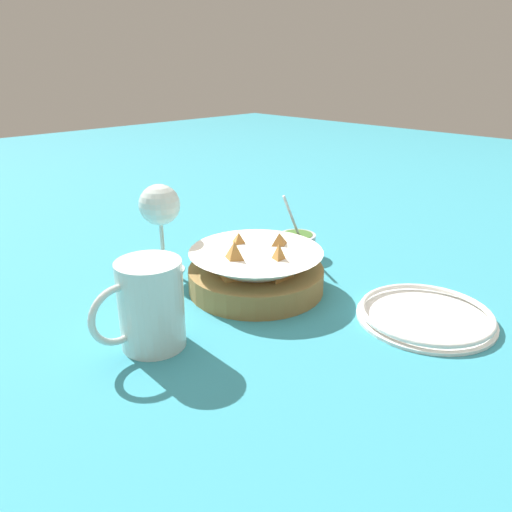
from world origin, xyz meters
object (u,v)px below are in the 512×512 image
sauce_cup (297,244)px  wine_glass (160,208)px  beer_mug (150,308)px  side_plate (426,315)px  food_basket (256,270)px

sauce_cup → wine_glass: (0.22, -0.12, 0.09)m
wine_glass → beer_mug: wine_glass is taller
side_plate → beer_mug: bearing=-34.2°
sauce_cup → wine_glass: 0.27m
food_basket → beer_mug: 0.22m
food_basket → wine_glass: (0.06, -0.17, 0.08)m
food_basket → wine_glass: wine_glass is taller
wine_glass → beer_mug: bearing=52.0°
sauce_cup → beer_mug: size_ratio=0.98×
food_basket → wine_glass: bearing=-70.2°
sauce_cup → wine_glass: wine_glass is taller
sauce_cup → side_plate: bearing=79.0°
sauce_cup → side_plate: sauce_cup is taller
food_basket → side_plate: bearing=112.7°
beer_mug → wine_glass: bearing=-128.0°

